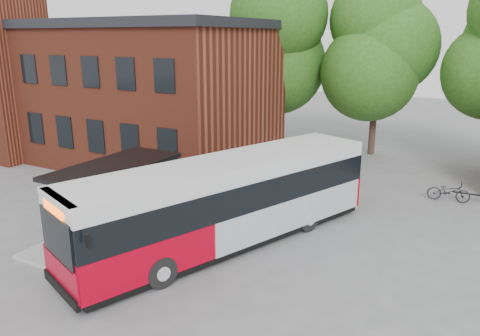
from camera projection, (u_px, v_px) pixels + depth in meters
The scene contains 7 objects.
ground at pixel (229, 248), 17.41m from camera, with size 100.00×100.00×0.00m, color slate.
station_building at pixel (125, 90), 29.90m from camera, with size 18.40×10.40×8.50m, color maroon, non-canonical shape.
bus_shelter at pixel (117, 199), 18.28m from camera, with size 3.60×7.00×2.90m, color black, non-canonical shape.
tree_0 at pixel (271, 67), 32.16m from camera, with size 7.92×7.92×11.00m, color #224F15, non-canonical shape.
tree_1 at pixel (377, 75), 29.80m from camera, with size 7.92×7.92×10.40m, color #224F15, non-canonical shape.
city_bus at pixel (228, 203), 17.37m from camera, with size 2.72×12.79×3.25m, color #AF0015, non-canonical shape.
bicycle_0 at pixel (449, 191), 22.15m from camera, with size 0.66×1.90×1.00m, color #28262F.
Camera 1 is at (8.13, -13.71, 7.60)m, focal length 35.00 mm.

